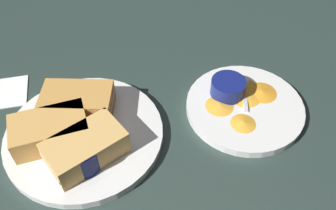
{
  "coord_description": "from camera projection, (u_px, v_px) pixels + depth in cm",
  "views": [
    {
      "loc": [
        9.5,
        -47.91,
        53.31
      ],
      "look_at": [
        6.25,
        -1.73,
        3.0
      ],
      "focal_mm": 38.49,
      "sensor_mm": 36.0,
      "label": 1
    }
  ],
  "objects": [
    {
      "name": "ground_plane",
      "position": [
        138.0,
        112.0,
        0.73
      ],
      "size": [
        110.0,
        110.0,
        3.0
      ],
      "primitive_type": "cube",
      "color": "#283833"
    },
    {
      "name": "plate_sandwich_main",
      "position": [
        85.0,
        135.0,
        0.66
      ],
      "size": [
        28.93,
        28.93,
        1.6
      ],
      "primitive_type": "cylinder",
      "color": "silver",
      "rests_on": "ground_plane"
    },
    {
      "name": "sandwich_half_near",
      "position": [
        78.0,
        102.0,
        0.68
      ],
      "size": [
        13.55,
        8.15,
        4.8
      ],
      "color": "#C68C42",
      "rests_on": "plate_sandwich_main"
    },
    {
      "name": "sandwich_half_far",
      "position": [
        50.0,
        130.0,
        0.63
      ],
      "size": [
        14.93,
        12.0,
        4.8
      ],
      "color": "tan",
      "rests_on": "plate_sandwich_main"
    },
    {
      "name": "sandwich_half_extra",
      "position": [
        86.0,
        148.0,
        0.6
      ],
      "size": [
        14.71,
        14.39,
        4.8
      ],
      "color": "tan",
      "rests_on": "plate_sandwich_main"
    },
    {
      "name": "ramekin_dark_sauce",
      "position": [
        80.0,
        154.0,
        0.6
      ],
      "size": [
        7.32,
        7.32,
        4.4
      ],
      "color": "#0C144C",
      "rests_on": "plate_sandwich_main"
    },
    {
      "name": "spoon_by_dark_ramekin",
      "position": [
        90.0,
        134.0,
        0.65
      ],
      "size": [
        2.27,
        9.88,
        0.8
      ],
      "color": "silver",
      "rests_on": "plate_sandwich_main"
    },
    {
      "name": "plate_chips_companion",
      "position": [
        245.0,
        107.0,
        0.71
      ],
      "size": [
        23.0,
        23.0,
        1.6
      ],
      "primitive_type": "cylinder",
      "color": "silver",
      "rests_on": "ground_plane"
    },
    {
      "name": "ramekin_light_gravy",
      "position": [
        228.0,
        87.0,
        0.71
      ],
      "size": [
        6.83,
        6.83,
        3.28
      ],
      "color": "navy",
      "rests_on": "plate_chips_companion"
    },
    {
      "name": "spoon_by_gravy_ramekin",
      "position": [
        244.0,
        86.0,
        0.73
      ],
      "size": [
        2.24,
        9.87,
        0.8
      ],
      "color": "silver",
      "rests_on": "plate_chips_companion"
    },
    {
      "name": "plantain_chip_scatter",
      "position": [
        242.0,
        96.0,
        0.72
      ],
      "size": [
        16.73,
        17.18,
        0.6
      ],
      "color": "gold",
      "rests_on": "plate_chips_companion"
    },
    {
      "name": "paper_napkin_folded",
      "position": [
        0.0,
        93.0,
        0.74
      ],
      "size": [
        13.09,
        11.74,
        0.4
      ],
      "primitive_type": "cube",
      "rotation": [
        0.0,
        0.0,
        0.29
      ],
      "color": "white",
      "rests_on": "ground_plane"
    }
  ]
}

